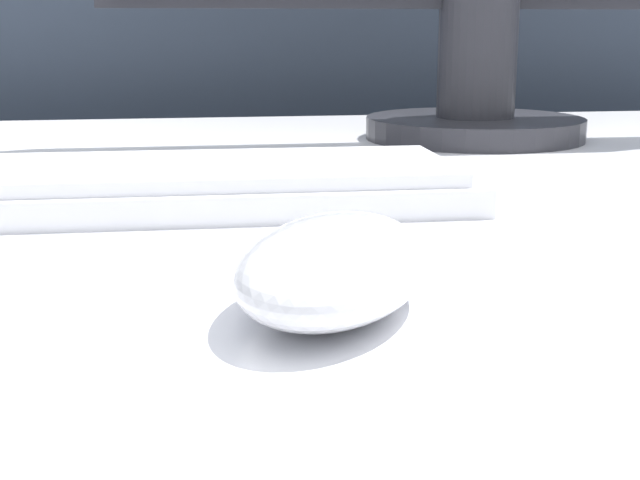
# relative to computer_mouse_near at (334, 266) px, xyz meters

# --- Properties ---
(partition_panel) EXTENTS (5.00, 0.03, 1.25)m
(partition_panel) POSITION_rel_computer_mouse_near_xyz_m (0.05, 0.84, -0.16)
(partition_panel) COLOR #333D4C
(partition_panel) RESTS_ON ground_plane
(computer_mouse_near) EXTENTS (0.11, 0.13, 0.03)m
(computer_mouse_near) POSITION_rel_computer_mouse_near_xyz_m (0.00, 0.00, 0.00)
(computer_mouse_near) COLOR silver
(computer_mouse_near) RESTS_ON desk
(keyboard) EXTENTS (0.37, 0.14, 0.02)m
(keyboard) POSITION_rel_computer_mouse_near_xyz_m (-0.07, 0.21, -0.01)
(keyboard) COLOR silver
(keyboard) RESTS_ON desk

